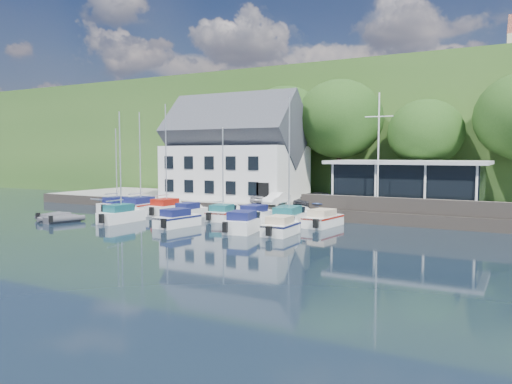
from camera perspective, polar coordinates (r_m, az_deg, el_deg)
ground at (r=35.45m, az=-6.60°, el=-4.86°), size 180.00×180.00×0.00m
quay at (r=50.55m, az=4.94°, el=-1.52°), size 60.00×13.00×1.00m
quay_face at (r=44.72m, az=1.57°, el=-2.27°), size 60.00×0.30×1.00m
hillside at (r=92.80m, az=16.18°, el=5.63°), size 160.00×75.00×16.00m
field_patch at (r=99.84m, az=21.86°, el=10.08°), size 50.00×30.00×0.30m
harbor_building at (r=52.64m, az=-2.48°, el=4.02°), size 14.40×8.20×8.70m
club_pavilion at (r=45.56m, az=16.94°, el=0.88°), size 13.20×7.20×4.10m
seawall at (r=40.98m, az=16.95°, el=-1.52°), size 18.00×0.50×1.20m
gangway at (r=52.84m, az=-15.60°, el=-1.95°), size 1.20×6.00×1.40m
car_silver at (r=47.99m, az=0.90°, el=-0.45°), size 1.66×3.82×1.28m
car_white at (r=45.92m, az=2.39°, el=-0.76°), size 1.42×3.50×1.13m
car_dgrey at (r=44.80m, az=6.21°, el=-0.90°), size 2.30×4.21×1.16m
car_blue at (r=44.66m, az=7.85°, el=-0.91°), size 1.61×3.55×1.19m
flagpole at (r=42.06m, az=13.80°, el=4.45°), size 2.31×0.20×9.64m
tree_1 at (r=60.35m, az=-5.29°, el=5.36°), size 8.39×8.39×11.47m
tree_2 at (r=55.15m, az=3.36°, el=5.78°), size 8.84×8.84×12.08m
tree_3 at (r=53.07m, az=9.49°, el=5.96°), size 9.07×9.07×12.40m
tree_4 at (r=51.78m, az=18.78°, el=4.52°), size 7.33×7.33×10.02m
boat_r1_0 at (r=50.63m, az=-15.67°, el=2.91°), size 2.50×5.59×9.04m
boat_r1_1 at (r=48.98m, az=-13.10°, el=3.20°), size 2.71×7.00×9.53m
boat_r1_2 at (r=46.94m, az=-10.24°, el=3.09°), size 2.37×6.02×9.35m
boat_r1_3 at (r=44.66m, az=-7.64°, el=-2.08°), size 1.82×5.11×1.37m
boat_r1_4 at (r=42.67m, az=-3.80°, el=2.29°), size 2.59×5.12×8.26m
boat_r1_5 at (r=41.70m, az=-0.08°, el=-2.45°), size 2.30×5.34×1.44m
boat_r1_6 at (r=39.26m, az=3.81°, el=3.02°), size 2.91×7.09×9.50m
boat_r1_7 at (r=39.42m, az=7.67°, el=-2.93°), size 2.57×5.81×1.38m
boat_r2_1 at (r=42.68m, az=-15.25°, el=2.81°), size 1.97×5.97×9.24m
boat_r2_2 at (r=39.36m, az=-8.99°, el=-2.91°), size 2.64×5.61×1.44m
boat_r2_3 at (r=36.35m, az=-1.45°, el=-3.38°), size 2.94×5.48×1.54m
boat_r2_4 at (r=35.06m, az=2.86°, el=-3.82°), size 2.04×4.61×1.36m
dinghy_0 at (r=46.86m, az=-22.15°, el=-2.47°), size 2.25×3.24×0.70m
dinghy_1 at (r=44.50m, az=-21.35°, el=-2.77°), size 2.76×3.59×0.74m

